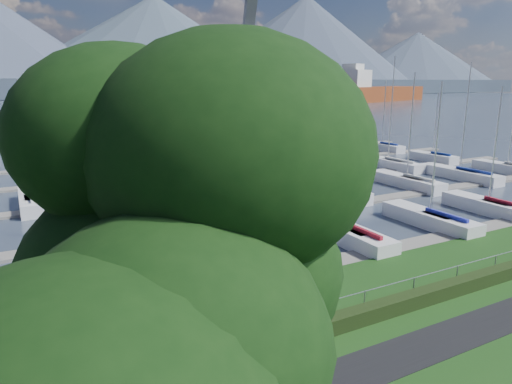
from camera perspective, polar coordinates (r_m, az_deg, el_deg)
path at (r=20.36m, az=21.31°, el=-17.20°), size 160.00×2.00×0.04m
water at (r=274.50m, az=-25.62°, el=10.11°), size 800.00×540.00×0.20m
hedge at (r=21.71m, az=16.09°, el=-13.72°), size 80.00×0.70×0.70m
fence at (r=21.60m, az=15.49°, el=-11.32°), size 80.00×0.04×0.04m
foothill at (r=344.25m, az=-26.38°, el=11.55°), size 900.00×80.00×12.00m
mountains at (r=420.70m, az=-26.38°, el=17.25°), size 1190.00×360.00×115.00m
docks at (r=43.53m, az=-8.72°, el=-0.29°), size 90.00×41.60×0.25m
tree at (r=7.45m, az=-10.33°, el=-9.35°), size 7.33×8.50×11.29m
crane at (r=45.97m, az=-1.03°, el=7.62°), size 6.14×13.48×22.35m
cargo_ship_mid at (r=233.63m, az=-10.87°, el=11.75°), size 108.68×30.38×21.50m
cargo_ship_east at (r=263.81m, az=14.51°, el=11.82°), size 77.77×41.21×21.50m
sailboat_fleet at (r=46.10m, az=-10.39°, el=7.48°), size 75.65×49.90×13.65m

